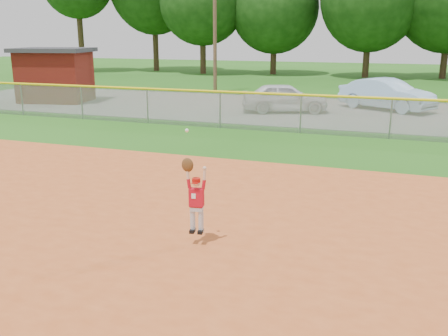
{
  "coord_description": "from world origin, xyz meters",
  "views": [
    {
      "loc": [
        3.56,
        -9.15,
        3.8
      ],
      "look_at": [
        0.26,
        0.24,
        1.1
      ],
      "focal_mm": 40.0,
      "sensor_mm": 36.0,
      "label": 1
    }
  ],
  "objects_px": {
    "car_white_a": "(285,98)",
    "car_blue": "(386,94)",
    "utility_shed": "(55,75)",
    "ballplayer": "(195,196)"
  },
  "relations": [
    {
      "from": "car_white_a",
      "to": "ballplayer",
      "type": "xyz_separation_m",
      "value": [
        1.98,
        -16.21,
        0.21
      ]
    },
    {
      "from": "car_white_a",
      "to": "ballplayer",
      "type": "relative_size",
      "value": 2.17
    },
    {
      "from": "car_white_a",
      "to": "car_blue",
      "type": "bearing_deg",
      "value": -82.15
    },
    {
      "from": "ballplayer",
      "to": "car_white_a",
      "type": "bearing_deg",
      "value": 96.96
    },
    {
      "from": "utility_shed",
      "to": "ballplayer",
      "type": "xyz_separation_m",
      "value": [
        15.11,
        -15.83,
        -0.58
      ]
    },
    {
      "from": "car_white_a",
      "to": "ballplayer",
      "type": "height_order",
      "value": "ballplayer"
    },
    {
      "from": "ballplayer",
      "to": "car_blue",
      "type": "bearing_deg",
      "value": 81.76
    },
    {
      "from": "utility_shed",
      "to": "car_white_a",
      "type": "bearing_deg",
      "value": 1.69
    },
    {
      "from": "car_blue",
      "to": "utility_shed",
      "type": "height_order",
      "value": "utility_shed"
    },
    {
      "from": "car_white_a",
      "to": "ballplayer",
      "type": "bearing_deg",
      "value": 167.5
    }
  ]
}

